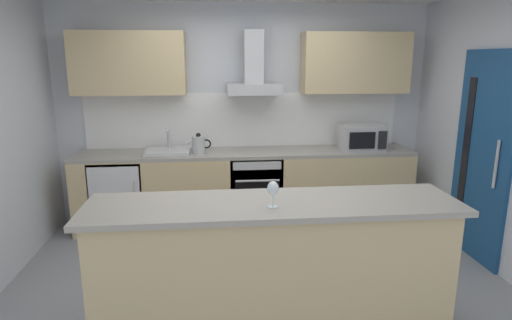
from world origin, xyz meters
TOP-DOWN VIEW (x-y plane):
  - ground at (0.00, 0.00)m, footprint 5.47×4.51m
  - wall_back at (0.00, 1.81)m, footprint 5.47×0.12m
  - backsplash_tile at (0.00, 1.74)m, footprint 3.80×0.02m
  - counter_back at (0.00, 1.43)m, footprint 3.93×0.60m
  - counter_island at (0.02, -0.72)m, footprint 2.56×0.64m
  - upper_cabinets at (-0.00, 1.58)m, footprint 3.88×0.32m
  - side_door at (2.22, 0.35)m, footprint 0.08×0.85m
  - oven at (0.10, 1.41)m, footprint 0.60×0.62m
  - refrigerator at (-1.47, 1.40)m, footprint 0.58×0.60m
  - microwave at (1.37, 1.38)m, footprint 0.50×0.38m
  - sink at (-0.90, 1.42)m, footprint 0.50×0.40m
  - kettle at (-0.55, 1.37)m, footprint 0.29×0.15m
  - range_hood at (0.10, 1.54)m, footprint 0.62×0.45m
  - wine_glass at (0.00, -0.82)m, footprint 0.08×0.08m

SIDE VIEW (x-z plane):
  - ground at x=0.00m, z-range -0.02..0.00m
  - refrigerator at x=-1.47m, z-range 0.00..0.85m
  - counter_back at x=0.00m, z-range 0.00..0.90m
  - oven at x=0.10m, z-range 0.06..0.86m
  - counter_island at x=0.02m, z-range 0.01..1.02m
  - sink at x=-0.90m, z-range 0.80..1.06m
  - kettle at x=-0.55m, z-range 0.89..1.13m
  - side_door at x=2.22m, z-range 0.00..2.05m
  - microwave at x=1.37m, z-range 0.90..1.20m
  - wine_glass at x=0.00m, z-range 1.04..1.22m
  - backsplash_tile at x=0.00m, z-range 0.90..1.56m
  - wall_back at x=0.00m, z-range 0.00..2.60m
  - range_hood at x=0.10m, z-range 1.43..2.15m
  - upper_cabinets at x=0.00m, z-range 1.56..2.26m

